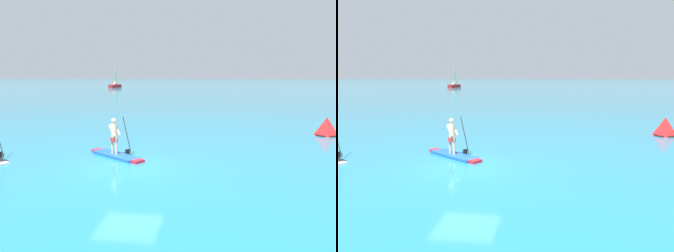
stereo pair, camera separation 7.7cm
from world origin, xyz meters
TOP-DOWN VIEW (x-y plane):
  - ground at (0.00, 0.00)m, footprint 440.00×440.00m
  - paddleboarder_mid_center at (-0.95, 1.61)m, footprint 2.90×2.28m
  - race_marker_buoy at (9.99, 8.35)m, footprint 1.22×1.22m
  - sailboat_left_horizon at (-22.57, 73.75)m, footprint 2.45×4.54m

SIDE VIEW (x-z plane):
  - ground at x=0.00m, z-range 0.00..0.00m
  - paddleboarder_mid_center at x=-0.95m, z-range -0.58..1.20m
  - race_marker_buoy at x=9.99m, z-range -0.07..1.04m
  - sailboat_left_horizon at x=-22.57m, z-range -2.31..3.97m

